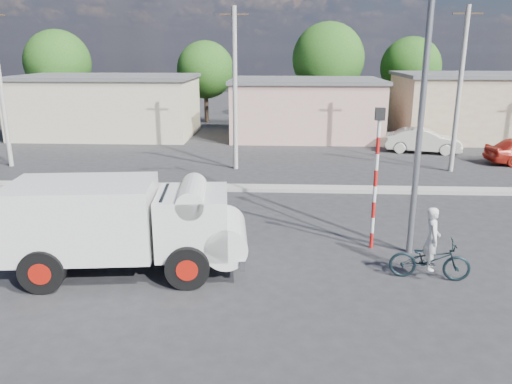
{
  "coord_description": "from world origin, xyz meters",
  "views": [
    {
      "loc": [
        0.33,
        -13.22,
        6.0
      ],
      "look_at": [
        -0.5,
        3.12,
        1.3
      ],
      "focal_mm": 35.0,
      "sensor_mm": 36.0,
      "label": 1
    }
  ],
  "objects_px": {
    "truck": "(129,223)",
    "traffic_pole": "(376,167)",
    "bicycle": "(430,260)",
    "cyclist": "(431,249)",
    "car_cream": "(423,141)",
    "streetlight": "(418,87)"
  },
  "relations": [
    {
      "from": "traffic_pole",
      "to": "streetlight",
      "type": "relative_size",
      "value": 0.48
    },
    {
      "from": "truck",
      "to": "traffic_pole",
      "type": "bearing_deg",
      "value": 10.49
    },
    {
      "from": "truck",
      "to": "car_cream",
      "type": "xyz_separation_m",
      "value": [
        12.6,
        17.39,
        -0.72
      ]
    },
    {
      "from": "car_cream",
      "to": "traffic_pole",
      "type": "relative_size",
      "value": 1.01
    },
    {
      "from": "bicycle",
      "to": "traffic_pole",
      "type": "distance_m",
      "value": 3.17
    },
    {
      "from": "truck",
      "to": "cyclist",
      "type": "height_order",
      "value": "truck"
    },
    {
      "from": "traffic_pole",
      "to": "streetlight",
      "type": "height_order",
      "value": "streetlight"
    },
    {
      "from": "bicycle",
      "to": "car_cream",
      "type": "xyz_separation_m",
      "value": [
        4.46,
        17.41,
        0.17
      ]
    },
    {
      "from": "truck",
      "to": "cyclist",
      "type": "relative_size",
      "value": 3.77
    },
    {
      "from": "car_cream",
      "to": "streetlight",
      "type": "bearing_deg",
      "value": 174.73
    },
    {
      "from": "bicycle",
      "to": "car_cream",
      "type": "bearing_deg",
      "value": -6.7
    },
    {
      "from": "bicycle",
      "to": "streetlight",
      "type": "relative_size",
      "value": 0.23
    },
    {
      "from": "streetlight",
      "to": "cyclist",
      "type": "bearing_deg",
      "value": -82.69
    },
    {
      "from": "cyclist",
      "to": "car_cream",
      "type": "xyz_separation_m",
      "value": [
        4.46,
        17.41,
        -0.14
      ]
    },
    {
      "from": "bicycle",
      "to": "car_cream",
      "type": "distance_m",
      "value": 17.98
    },
    {
      "from": "traffic_pole",
      "to": "streetlight",
      "type": "distance_m",
      "value": 2.56
    },
    {
      "from": "cyclist",
      "to": "streetlight",
      "type": "height_order",
      "value": "streetlight"
    },
    {
      "from": "bicycle",
      "to": "cyclist",
      "type": "height_order",
      "value": "cyclist"
    },
    {
      "from": "truck",
      "to": "car_cream",
      "type": "relative_size",
      "value": 1.48
    },
    {
      "from": "truck",
      "to": "traffic_pole",
      "type": "xyz_separation_m",
      "value": [
        6.96,
        2.11,
        1.16
      ]
    },
    {
      "from": "bicycle",
      "to": "cyclist",
      "type": "distance_m",
      "value": 0.31
    },
    {
      "from": "truck",
      "to": "traffic_pole",
      "type": "height_order",
      "value": "traffic_pole"
    }
  ]
}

